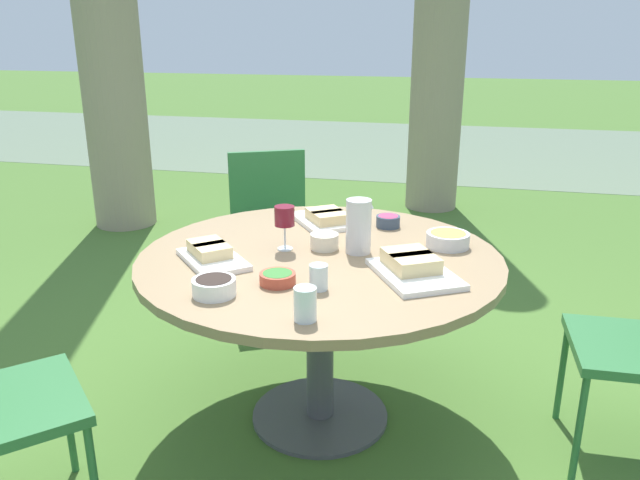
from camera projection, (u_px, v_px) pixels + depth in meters
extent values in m
plane|color=#446B2B|center=(320.00, 416.00, 2.62)|extent=(40.00, 40.00, 0.00)
cube|color=#6B7F5B|center=(428.00, 147.00, 8.59)|extent=(40.00, 4.40, 0.01)
cylinder|color=gray|center=(442.00, 2.00, 5.17)|extent=(0.46, 0.46, 3.52)
cylinder|color=#4C4C51|center=(320.00, 414.00, 2.62)|extent=(0.56, 0.56, 0.02)
cylinder|color=#4C4C51|center=(320.00, 341.00, 2.51)|extent=(0.11, 0.11, 0.67)
cylinder|color=#8C7251|center=(320.00, 259.00, 2.39)|extent=(1.39, 1.39, 0.03)
cube|color=#2D6B38|center=(8.00, 406.00, 1.90)|extent=(0.61, 0.61, 0.04)
cylinder|color=#2D6B38|center=(68.00, 420.00, 2.23)|extent=(0.03, 0.03, 0.43)
cube|color=#2D6B38|center=(632.00, 348.00, 2.25)|extent=(0.43, 0.45, 0.04)
cylinder|color=#2D6B38|center=(562.00, 372.00, 2.54)|extent=(0.03, 0.03, 0.43)
cylinder|color=#2D6B38|center=(579.00, 429.00, 2.18)|extent=(0.03, 0.03, 0.43)
cube|color=#2D6B38|center=(274.00, 235.00, 3.50)|extent=(0.58, 0.57, 0.04)
cube|color=#2D6B38|center=(267.00, 187.00, 3.60)|extent=(0.41, 0.23, 0.42)
cylinder|color=#2D6B38|center=(245.00, 289.00, 3.36)|extent=(0.03, 0.03, 0.43)
cylinder|color=#2D6B38|center=(315.00, 282.00, 3.45)|extent=(0.03, 0.03, 0.43)
cylinder|color=#2D6B38|center=(237.00, 265.00, 3.70)|extent=(0.03, 0.03, 0.43)
cylinder|color=#2D6B38|center=(301.00, 260.00, 3.79)|extent=(0.03, 0.03, 0.43)
cylinder|color=silver|center=(359.00, 226.00, 2.38)|extent=(0.10, 0.10, 0.21)
cone|color=silver|center=(371.00, 205.00, 2.34)|extent=(0.02, 0.02, 0.03)
cylinder|color=silver|center=(285.00, 249.00, 2.45)|extent=(0.06, 0.06, 0.01)
cylinder|color=silver|center=(285.00, 237.00, 2.43)|extent=(0.01, 0.01, 0.09)
cylinder|color=maroon|center=(284.00, 216.00, 2.40)|extent=(0.08, 0.08, 0.08)
cube|color=white|center=(324.00, 221.00, 2.78)|extent=(0.36, 0.38, 0.02)
cube|color=#E0C184|center=(330.00, 218.00, 2.71)|extent=(0.18, 0.17, 0.04)
cube|color=#E0C184|center=(324.00, 214.00, 2.77)|extent=(0.18, 0.17, 0.04)
cube|color=white|center=(415.00, 274.00, 2.17)|extent=(0.38, 0.42, 0.02)
cube|color=#E0C184|center=(406.00, 257.00, 2.23)|extent=(0.19, 0.18, 0.05)
cube|color=#E0C184|center=(415.00, 264.00, 2.16)|extent=(0.19, 0.18, 0.05)
cube|color=white|center=(213.00, 260.00, 2.31)|extent=(0.35, 0.36, 0.02)
cube|color=#E0C184|center=(206.00, 246.00, 2.36)|extent=(0.16, 0.16, 0.04)
cube|color=#E0C184|center=(213.00, 252.00, 2.30)|extent=(0.16, 0.16, 0.04)
cylinder|color=silver|center=(448.00, 240.00, 2.47)|extent=(0.17, 0.17, 0.06)
cylinder|color=#E0C147|center=(448.00, 236.00, 2.46)|extent=(0.14, 0.14, 0.03)
cylinder|color=#B74733|center=(278.00, 278.00, 2.11)|extent=(0.12, 0.12, 0.04)
cylinder|color=#387533|center=(278.00, 275.00, 2.11)|extent=(0.10, 0.10, 0.02)
cylinder|color=white|center=(214.00, 287.00, 2.02)|extent=(0.14, 0.14, 0.06)
cylinder|color=#2D231E|center=(214.00, 282.00, 2.01)|extent=(0.12, 0.12, 0.03)
cylinder|color=#334256|center=(388.00, 221.00, 2.72)|extent=(0.10, 0.10, 0.05)
cylinder|color=#D6385B|center=(388.00, 218.00, 2.71)|extent=(0.08, 0.08, 0.02)
cylinder|color=beige|center=(324.00, 241.00, 2.45)|extent=(0.11, 0.11, 0.06)
cylinder|color=silver|center=(324.00, 237.00, 2.44)|extent=(0.09, 0.09, 0.03)
cylinder|color=silver|center=(319.00, 277.00, 2.06)|extent=(0.06, 0.06, 0.09)
cylinder|color=silver|center=(305.00, 304.00, 1.83)|extent=(0.07, 0.07, 0.10)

